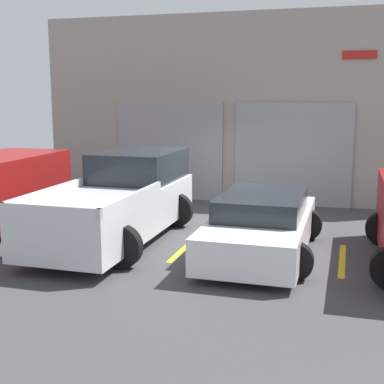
% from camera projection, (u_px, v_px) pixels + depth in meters
% --- Properties ---
extents(ground_plane, '(28.00, 28.00, 0.00)m').
position_uv_depth(ground_plane, '(211.00, 224.00, 13.28)').
color(ground_plane, '#3D3D3F').
extents(shophouse_building, '(12.21, 0.68, 5.52)m').
position_uv_depth(shophouse_building, '(238.00, 110.00, 15.90)').
color(shophouse_building, '#9E9389').
rests_on(shophouse_building, ground).
extents(pickup_truck, '(2.53, 5.32, 1.85)m').
position_uv_depth(pickup_truck, '(121.00, 200.00, 11.85)').
color(pickup_truck, silver).
rests_on(pickup_truck, ground).
extents(sedan_white, '(2.27, 4.45, 1.23)m').
position_uv_depth(sedan_white, '(261.00, 225.00, 10.74)').
color(sedan_white, white).
rests_on(sedan_white, ground).
extents(parking_stripe_left, '(0.12, 2.20, 0.01)m').
position_uv_depth(parking_stripe_left, '(51.00, 236.00, 12.15)').
color(parking_stripe_left, gold).
rests_on(parking_stripe_left, ground).
extents(parking_stripe_centre, '(0.12, 2.20, 0.01)m').
position_uv_depth(parking_stripe_centre, '(185.00, 247.00, 11.26)').
color(parking_stripe_centre, gold).
rests_on(parking_stripe_centre, ground).
extents(parking_stripe_right, '(0.12, 2.20, 0.01)m').
position_uv_depth(parking_stripe_right, '(342.00, 260.00, 10.38)').
color(parking_stripe_right, gold).
rests_on(parking_stripe_right, ground).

